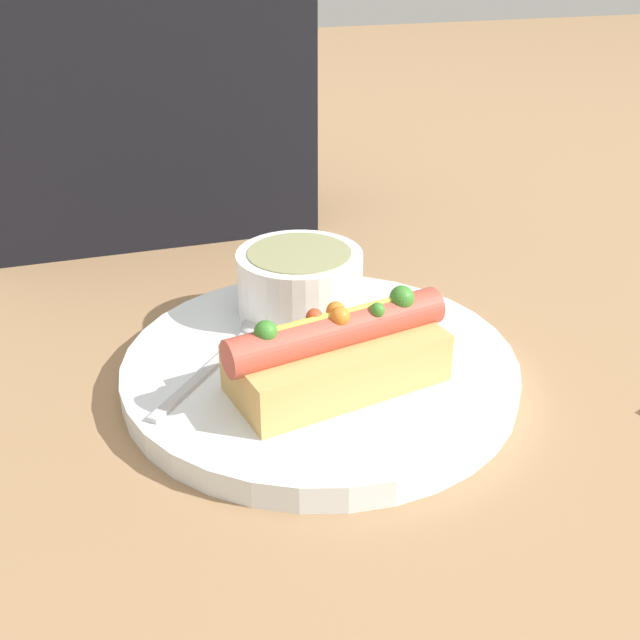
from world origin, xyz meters
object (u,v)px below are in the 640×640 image
hot_dog (339,353)px  seated_diner (129,7)px  spoon (246,336)px  soup_bowl (300,279)px

hot_dog → seated_diner: 0.46m
spoon → seated_diner: (-0.04, 0.33, 0.21)m
hot_dog → spoon: 0.10m
seated_diner → spoon: bearing=-84.0°
hot_dog → seated_diner: seated_diner is taller
soup_bowl → spoon: 0.07m
hot_dog → spoon: (-0.05, 0.08, -0.02)m
soup_bowl → seated_diner: 0.36m
soup_bowl → spoon: bearing=-147.1°
soup_bowl → seated_diner: size_ratio=0.19×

